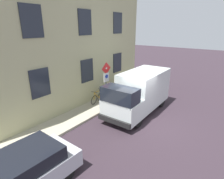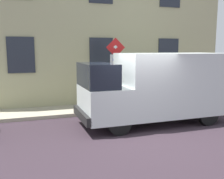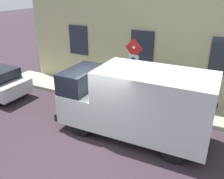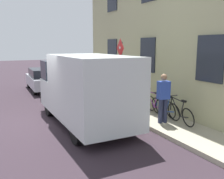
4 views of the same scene
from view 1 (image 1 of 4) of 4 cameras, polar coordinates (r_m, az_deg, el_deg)
The scene contains 11 objects.
ground_plane at distance 10.81m, azimuth 9.35°, elevation -9.77°, with size 80.00×80.00×0.00m, color #32262E.
sidewalk_slab at distance 12.47m, azimuth -4.53°, elevation -5.12°, with size 1.69×14.65×0.14m, color #ACA58C.
building_facade at distance 12.28m, azimuth -9.29°, elevation 12.18°, with size 0.75×12.65×7.49m.
sign_post_stacked at distance 11.53m, azimuth -1.83°, elevation 3.39°, with size 0.17×0.56×2.83m.
delivery_van at distance 11.48m, azimuth 8.54°, elevation -0.64°, with size 2.06×5.35×2.50m.
parked_hatchback at distance 7.05m, azimuth -27.06°, elevation -22.36°, with size 1.86×4.05×1.38m.
bicycle_black at distance 14.49m, azimuth 1.63°, elevation 0.32°, with size 0.47×1.72×0.89m.
bicycle_blue at distance 13.90m, azimuth -0.17°, elevation -0.49°, with size 0.46×1.71×0.89m.
bicycle_purple at distance 13.34m, azimuth -2.12°, elevation -1.37°, with size 0.46×1.71×0.89m.
bicycle_orange at distance 12.79m, azimuth -4.25°, elevation -2.33°, with size 0.46×1.71×0.89m.
pedestrian at distance 13.85m, azimuth 2.71°, elevation 1.85°, with size 0.44×0.32×1.72m.
Camera 1 is at (-4.15, 8.54, 5.17)m, focal length 29.39 mm.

